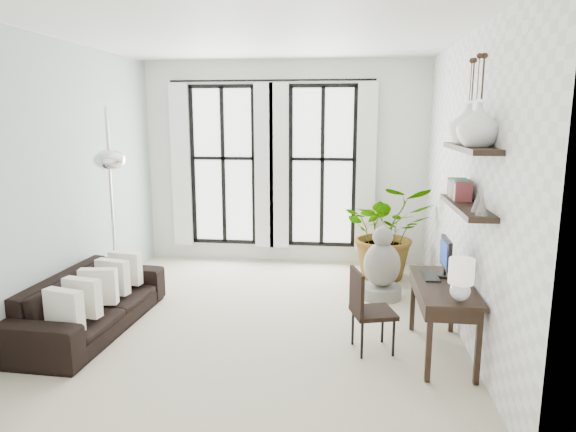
% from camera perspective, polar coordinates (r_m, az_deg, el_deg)
% --- Properties ---
extents(floor, '(5.00, 5.00, 0.00)m').
position_cam_1_polar(floor, '(6.19, -3.17, -11.20)').
color(floor, '#C2B89A').
rests_on(floor, ground).
extents(ceiling, '(5.00, 5.00, 0.00)m').
position_cam_1_polar(ceiling, '(5.79, -3.52, 19.56)').
color(ceiling, white).
rests_on(ceiling, wall_back).
extents(wall_left, '(0.00, 5.00, 5.00)m').
position_cam_1_polar(wall_left, '(6.55, -23.17, 3.66)').
color(wall_left, '#9DAFA8').
rests_on(wall_left, floor).
extents(wall_right, '(0.00, 5.00, 5.00)m').
position_cam_1_polar(wall_right, '(5.83, 19.06, 3.15)').
color(wall_right, white).
rests_on(wall_right, floor).
extents(wall_back, '(4.50, 0.00, 4.50)m').
position_cam_1_polar(wall_back, '(8.23, -0.34, 5.88)').
color(wall_back, white).
rests_on(wall_back, floor).
extents(windows, '(3.26, 0.13, 2.65)m').
position_cam_1_polar(windows, '(8.19, -1.79, 5.57)').
color(windows, white).
rests_on(windows, wall_back).
extents(wall_shelves, '(0.25, 1.30, 0.60)m').
position_cam_1_polar(wall_shelves, '(5.10, 19.26, 3.54)').
color(wall_shelves, black).
rests_on(wall_shelves, wall_right).
extents(sofa, '(0.94, 2.18, 0.63)m').
position_cam_1_polar(sofa, '(6.16, -21.03, -8.92)').
color(sofa, black).
rests_on(sofa, floor).
extents(throw_pillows, '(0.40, 1.52, 0.40)m').
position_cam_1_polar(throw_pillows, '(6.06, -20.31, -7.35)').
color(throw_pillows, white).
rests_on(throw_pillows, sofa).
extents(plant, '(1.34, 1.19, 1.40)m').
position_cam_1_polar(plant, '(7.57, 10.95, -1.70)').
color(plant, '#2D7228').
rests_on(plant, floor).
extents(desk, '(0.53, 1.24, 1.13)m').
position_cam_1_polar(desk, '(5.21, 16.99, -7.84)').
color(desk, black).
rests_on(desk, floor).
extents(desk_chair, '(0.50, 0.50, 0.85)m').
position_cam_1_polar(desk_chair, '(5.25, 8.67, -9.79)').
color(desk_chair, black).
rests_on(desk_chair, floor).
extents(arc_lamp, '(0.75, 1.15, 2.45)m').
position_cam_1_polar(arc_lamp, '(6.19, -19.28, 6.05)').
color(arc_lamp, silver).
rests_on(arc_lamp, floor).
extents(buddha, '(0.53, 0.53, 0.95)m').
position_cam_1_polar(buddha, '(6.80, 10.37, -5.72)').
color(buddha, gray).
rests_on(buddha, floor).
extents(vase_a, '(0.37, 0.37, 0.38)m').
position_cam_1_polar(vase_a, '(4.79, 20.42, 9.49)').
color(vase_a, white).
rests_on(vase_a, shelf_upper).
extents(vase_b, '(0.37, 0.37, 0.38)m').
position_cam_1_polar(vase_b, '(5.18, 19.37, 9.62)').
color(vase_b, white).
rests_on(vase_b, shelf_upper).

